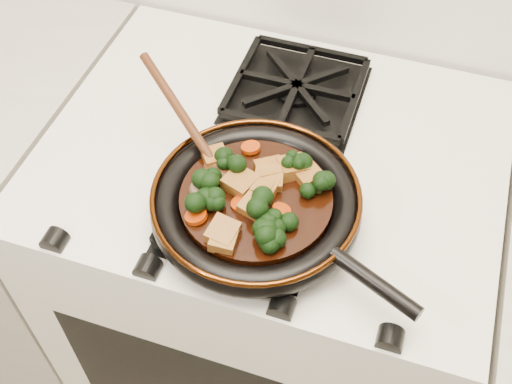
% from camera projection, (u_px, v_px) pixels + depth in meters
% --- Properties ---
extents(stove, '(0.76, 0.60, 0.90)m').
position_uv_depth(stove, '(269.00, 288.00, 1.42)').
color(stove, white).
rests_on(stove, ground).
extents(burner_grate_front, '(0.23, 0.23, 0.03)m').
position_uv_depth(burner_grate_front, '(245.00, 208.00, 0.97)').
color(burner_grate_front, black).
rests_on(burner_grate_front, stove).
extents(burner_grate_back, '(0.23, 0.23, 0.03)m').
position_uv_depth(burner_grate_back, '(296.00, 89.00, 1.14)').
color(burner_grate_back, black).
rests_on(burner_grate_back, stove).
extents(skillet, '(0.42, 0.31, 0.05)m').
position_uv_depth(skillet, '(257.00, 204.00, 0.94)').
color(skillet, black).
rests_on(skillet, burner_grate_front).
extents(braising_sauce, '(0.22, 0.22, 0.02)m').
position_uv_depth(braising_sauce, '(256.00, 201.00, 0.94)').
color(braising_sauce, black).
rests_on(braising_sauce, skillet).
extents(tofu_cube_0, '(0.04, 0.05, 0.03)m').
position_uv_depth(tofu_cube_0, '(223.00, 233.00, 0.88)').
color(tofu_cube_0, brown).
rests_on(tofu_cube_0, braising_sauce).
extents(tofu_cube_1, '(0.04, 0.04, 0.02)m').
position_uv_depth(tofu_cube_1, '(253.00, 207.00, 0.91)').
color(tofu_cube_1, brown).
rests_on(tofu_cube_1, braising_sauce).
extents(tofu_cube_2, '(0.06, 0.06, 0.03)m').
position_uv_depth(tofu_cube_2, '(292.00, 167.00, 0.95)').
color(tofu_cube_2, brown).
rests_on(tofu_cube_2, braising_sauce).
extents(tofu_cube_3, '(0.04, 0.04, 0.03)m').
position_uv_depth(tofu_cube_3, '(264.00, 184.00, 0.93)').
color(tofu_cube_3, brown).
rests_on(tofu_cube_3, braising_sauce).
extents(tofu_cube_4, '(0.05, 0.05, 0.02)m').
position_uv_depth(tofu_cube_4, '(215.00, 157.00, 0.97)').
color(tofu_cube_4, brown).
rests_on(tofu_cube_4, braising_sauce).
extents(tofu_cube_5, '(0.04, 0.04, 0.02)m').
position_uv_depth(tofu_cube_5, '(265.00, 188.00, 0.93)').
color(tofu_cube_5, brown).
rests_on(tofu_cube_5, braising_sauce).
extents(tofu_cube_6, '(0.05, 0.05, 0.02)m').
position_uv_depth(tofu_cube_6, '(309.00, 177.00, 0.94)').
color(tofu_cube_6, brown).
rests_on(tofu_cube_6, braising_sauce).
extents(tofu_cube_7, '(0.06, 0.06, 0.03)m').
position_uv_depth(tofu_cube_7, '(270.00, 170.00, 0.95)').
color(tofu_cube_7, brown).
rests_on(tofu_cube_7, braising_sauce).
extents(tofu_cube_8, '(0.05, 0.05, 0.03)m').
position_uv_depth(tofu_cube_8, '(240.00, 183.00, 0.94)').
color(tofu_cube_8, brown).
rests_on(tofu_cube_8, braising_sauce).
extents(tofu_cube_9, '(0.04, 0.04, 0.02)m').
position_uv_depth(tofu_cube_9, '(223.00, 240.00, 0.87)').
color(tofu_cube_9, brown).
rests_on(tofu_cube_9, braising_sauce).
extents(tofu_cube_10, '(0.05, 0.05, 0.02)m').
position_uv_depth(tofu_cube_10, '(269.00, 179.00, 0.94)').
color(tofu_cube_10, brown).
rests_on(tofu_cube_10, braising_sauce).
extents(broccoli_floret_0, '(0.09, 0.09, 0.07)m').
position_uv_depth(broccoli_floret_0, '(298.00, 167.00, 0.95)').
color(broccoli_floret_0, black).
rests_on(broccoli_floret_0, braising_sauce).
extents(broccoli_floret_1, '(0.09, 0.09, 0.07)m').
position_uv_depth(broccoli_floret_1, '(278.00, 227.00, 0.88)').
color(broccoli_floret_1, black).
rests_on(broccoli_floret_1, braising_sauce).
extents(broccoli_floret_2, '(0.09, 0.09, 0.07)m').
position_uv_depth(broccoli_floret_2, '(208.00, 204.00, 0.91)').
color(broccoli_floret_2, black).
rests_on(broccoli_floret_2, braising_sauce).
extents(broccoli_floret_3, '(0.08, 0.08, 0.07)m').
position_uv_depth(broccoli_floret_3, '(266.00, 241.00, 0.87)').
color(broccoli_floret_3, black).
rests_on(broccoli_floret_3, braising_sauce).
extents(broccoli_floret_4, '(0.06, 0.07, 0.06)m').
position_uv_depth(broccoli_floret_4, '(266.00, 214.00, 0.90)').
color(broccoli_floret_4, black).
rests_on(broccoli_floret_4, braising_sauce).
extents(broccoli_floret_5, '(0.08, 0.08, 0.06)m').
position_uv_depth(broccoli_floret_5, '(253.00, 204.00, 0.90)').
color(broccoli_floret_5, black).
rests_on(broccoli_floret_5, braising_sauce).
extents(broccoli_floret_6, '(0.09, 0.08, 0.08)m').
position_uv_depth(broccoli_floret_6, '(230.00, 164.00, 0.95)').
color(broccoli_floret_6, black).
rests_on(broccoli_floret_6, braising_sauce).
extents(broccoli_floret_7, '(0.09, 0.08, 0.08)m').
position_uv_depth(broccoli_floret_7, '(207.00, 180.00, 0.93)').
color(broccoli_floret_7, black).
rests_on(broccoli_floret_7, braising_sauce).
extents(broccoli_floret_8, '(0.08, 0.09, 0.07)m').
position_uv_depth(broccoli_floret_8, '(318.00, 186.00, 0.93)').
color(broccoli_floret_8, black).
rests_on(broccoli_floret_8, braising_sauce).
extents(carrot_coin_0, '(0.03, 0.03, 0.02)m').
position_uv_depth(carrot_coin_0, '(240.00, 203.00, 0.92)').
color(carrot_coin_0, '#A72F04').
rests_on(carrot_coin_0, braising_sauce).
extents(carrot_coin_1, '(0.03, 0.03, 0.01)m').
position_uv_depth(carrot_coin_1, '(251.00, 148.00, 0.98)').
color(carrot_coin_1, '#A72F04').
rests_on(carrot_coin_1, braising_sauce).
extents(carrot_coin_2, '(0.03, 0.03, 0.02)m').
position_uv_depth(carrot_coin_2, '(281.00, 210.00, 0.91)').
color(carrot_coin_2, '#A72F04').
rests_on(carrot_coin_2, braising_sauce).
extents(carrot_coin_3, '(0.03, 0.03, 0.02)m').
position_uv_depth(carrot_coin_3, '(196.00, 216.00, 0.90)').
color(carrot_coin_3, '#A72F04').
rests_on(carrot_coin_3, braising_sauce).
extents(mushroom_slice_0, '(0.04, 0.04, 0.03)m').
position_uv_depth(mushroom_slice_0, '(300.00, 170.00, 0.95)').
color(mushroom_slice_0, brown).
rests_on(mushroom_slice_0, braising_sauce).
extents(mushroom_slice_1, '(0.04, 0.04, 0.03)m').
position_uv_depth(mushroom_slice_1, '(270.00, 238.00, 0.88)').
color(mushroom_slice_1, brown).
rests_on(mushroom_slice_1, braising_sauce).
extents(mushroom_slice_2, '(0.04, 0.04, 0.03)m').
position_uv_depth(mushroom_slice_2, '(203.00, 183.00, 0.94)').
color(mushroom_slice_2, brown).
rests_on(mushroom_slice_2, braising_sauce).
extents(mushroom_slice_3, '(0.04, 0.04, 0.03)m').
position_uv_depth(mushroom_slice_3, '(266.00, 239.00, 0.87)').
color(mushroom_slice_3, brown).
rests_on(mushroom_slice_3, braising_sauce).
extents(mushroom_slice_4, '(0.04, 0.04, 0.02)m').
position_uv_depth(mushroom_slice_4, '(201.00, 189.00, 0.93)').
color(mushroom_slice_4, brown).
rests_on(mushroom_slice_4, braising_sauce).
extents(wooden_spoon, '(0.13, 0.11, 0.23)m').
position_uv_depth(wooden_spoon, '(196.00, 136.00, 0.97)').
color(wooden_spoon, '#47220F').
rests_on(wooden_spoon, braising_sauce).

